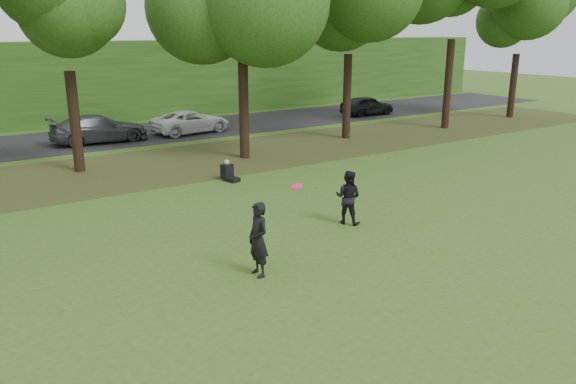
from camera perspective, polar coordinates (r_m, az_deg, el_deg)
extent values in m
plane|color=#375219|center=(14.17, 6.19, -7.67)|extent=(120.00, 120.00, 0.00)
cube|color=#3F2F16|center=(25.03, -13.20, 2.60)|extent=(60.00, 7.00, 0.01)
cube|color=black|center=(32.50, -18.29, 5.29)|extent=(70.00, 7.00, 0.02)
cube|color=#224915|center=(37.95, -21.18, 10.29)|extent=(70.00, 3.00, 5.00)
imported|color=black|center=(13.37, -3.04, -4.85)|extent=(0.46, 0.68, 1.83)
imported|color=black|center=(17.06, 6.12, -0.53)|extent=(0.96, 1.01, 1.66)
imported|color=#45474D|center=(30.99, -18.66, 6.12)|extent=(4.96, 2.14, 1.42)
imported|color=white|center=(32.66, -9.84, 7.06)|extent=(4.76, 2.64, 1.26)
imported|color=black|center=(39.33, 8.03, 8.70)|extent=(3.91, 1.70, 1.31)
cylinder|color=#FF1574|center=(14.22, 0.88, 0.56)|extent=(0.35, 0.36, 0.12)
cube|color=black|center=(21.99, -5.70, 1.28)|extent=(0.53, 0.64, 0.16)
cube|color=black|center=(22.12, -6.22, 2.11)|extent=(0.49, 0.43, 0.56)
sphere|color=tan|center=(22.03, -6.24, 3.02)|extent=(0.22, 0.22, 0.22)
cylinder|color=black|center=(24.65, -20.83, 6.63)|extent=(0.44, 0.44, 4.12)
cylinder|color=black|center=(25.63, -4.52, 8.54)|extent=(0.44, 0.44, 4.62)
cylinder|color=black|center=(30.58, 6.01, 9.58)|extent=(0.44, 0.44, 4.45)
cylinder|color=black|center=(34.88, 15.94, 10.46)|extent=(0.44, 0.44, 5.17)
cylinder|color=black|center=(40.77, 21.88, 9.96)|extent=(0.44, 0.44, 4.16)
sphere|color=#224915|center=(40.62, 22.62, 16.76)|extent=(5.60, 5.60, 5.60)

